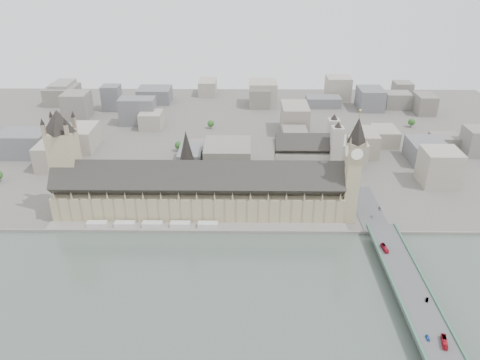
{
  "coord_description": "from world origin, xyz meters",
  "views": [
    {
      "loc": [
        42.85,
        -363.46,
        228.2
      ],
      "look_at": [
        38.26,
        44.26,
        23.22
      ],
      "focal_mm": 35.0,
      "sensor_mm": 36.0,
      "label": 1
    }
  ],
  "objects_px": {
    "palace_of_westminster": "(199,192)",
    "red_bus_south": "(444,342)",
    "westminster_abbey": "(308,158)",
    "car_blue": "(428,338)",
    "red_bus_north": "(385,248)",
    "elizabeth_tower": "(354,164)",
    "victoria_tower": "(65,157)",
    "car_approach": "(380,209)",
    "car_silver": "(427,300)",
    "westminster_bridge": "(405,283)"
  },
  "relations": [
    {
      "from": "westminster_abbey",
      "to": "car_blue",
      "type": "height_order",
      "value": "westminster_abbey"
    },
    {
      "from": "westminster_bridge",
      "to": "car_approach",
      "type": "relative_size",
      "value": 60.98
    },
    {
      "from": "car_silver",
      "to": "car_approach",
      "type": "relative_size",
      "value": 0.86
    },
    {
      "from": "westminster_abbey",
      "to": "red_bus_south",
      "type": "xyz_separation_m",
      "value": [
        54.32,
        -246.79,
        -13.16
      ]
    },
    {
      "from": "westminster_abbey",
      "to": "car_blue",
      "type": "bearing_deg",
      "value": -79.31
    },
    {
      "from": "palace_of_westminster",
      "to": "car_blue",
      "type": "distance_m",
      "value": 229.7
    },
    {
      "from": "westminster_bridge",
      "to": "car_blue",
      "type": "xyz_separation_m",
      "value": [
        -5.24,
        -60.29,
        5.95
      ]
    },
    {
      "from": "victoria_tower",
      "to": "elizabeth_tower",
      "type": "bearing_deg",
      "value": -3.96
    },
    {
      "from": "car_silver",
      "to": "car_approach",
      "type": "bearing_deg",
      "value": 114.99
    },
    {
      "from": "elizabeth_tower",
      "to": "red_bus_south",
      "type": "relative_size",
      "value": 8.94
    },
    {
      "from": "westminster_abbey",
      "to": "car_approach",
      "type": "bearing_deg",
      "value": -55.89
    },
    {
      "from": "palace_of_westminster",
      "to": "red_bus_south",
      "type": "bearing_deg",
      "value": -46.06
    },
    {
      "from": "elizabeth_tower",
      "to": "westminster_abbey",
      "type": "distance_m",
      "value": 96.91
    },
    {
      "from": "car_approach",
      "to": "car_silver",
      "type": "bearing_deg",
      "value": -82.69
    },
    {
      "from": "red_bus_north",
      "to": "car_approach",
      "type": "xyz_separation_m",
      "value": [
        12.56,
        64.24,
        -0.86
      ]
    },
    {
      "from": "westminster_bridge",
      "to": "car_blue",
      "type": "relative_size",
      "value": 67.23
    },
    {
      "from": "westminster_abbey",
      "to": "car_approach",
      "type": "distance_m",
      "value": 102.11
    },
    {
      "from": "elizabeth_tower",
      "to": "red_bus_south",
      "type": "height_order",
      "value": "elizabeth_tower"
    },
    {
      "from": "elizabeth_tower",
      "to": "car_silver",
      "type": "relative_size",
      "value": 23.34
    },
    {
      "from": "palace_of_westminster",
      "to": "elizabeth_tower",
      "type": "height_order",
      "value": "elizabeth_tower"
    },
    {
      "from": "westminster_bridge",
      "to": "red_bus_north",
      "type": "xyz_separation_m",
      "value": [
        -6.93,
        34.53,
        6.76
      ]
    },
    {
      "from": "victoria_tower",
      "to": "palace_of_westminster",
      "type": "bearing_deg",
      "value": -2.96
    },
    {
      "from": "palace_of_westminster",
      "to": "westminster_bridge",
      "type": "relative_size",
      "value": 0.82
    },
    {
      "from": "red_bus_south",
      "to": "car_blue",
      "type": "distance_m",
      "value": 9.43
    },
    {
      "from": "palace_of_westminster",
      "to": "red_bus_north",
      "type": "bearing_deg",
      "value": -25.11
    },
    {
      "from": "red_bus_south",
      "to": "car_silver",
      "type": "xyz_separation_m",
      "value": [
        3.12,
        38.96,
        -0.92
      ]
    },
    {
      "from": "red_bus_south",
      "to": "car_blue",
      "type": "bearing_deg",
      "value": 168.56
    },
    {
      "from": "westminster_abbey",
      "to": "car_silver",
      "type": "height_order",
      "value": "westminster_abbey"
    },
    {
      "from": "westminster_bridge",
      "to": "red_bus_north",
      "type": "distance_m",
      "value": 35.86
    },
    {
      "from": "car_blue",
      "to": "car_approach",
      "type": "relative_size",
      "value": 0.91
    },
    {
      "from": "car_silver",
      "to": "westminster_bridge",
      "type": "bearing_deg",
      "value": 128.77
    },
    {
      "from": "palace_of_westminster",
      "to": "car_approach",
      "type": "xyz_separation_m",
      "value": [
        167.64,
        -8.44,
        -11.68
      ]
    },
    {
      "from": "car_approach",
      "to": "victoria_tower",
      "type": "bearing_deg",
      "value": -175.94
    },
    {
      "from": "westminster_abbey",
      "to": "elizabeth_tower",
      "type": "bearing_deg",
      "value": -72.71
    },
    {
      "from": "elizabeth_tower",
      "to": "westminster_bridge",
      "type": "xyz_separation_m",
      "value": [
        24.0,
        -95.5,
        -52.96
      ]
    },
    {
      "from": "elizabeth_tower",
      "to": "red_bus_north",
      "type": "xyz_separation_m",
      "value": [
        17.07,
        -60.97,
        -46.2
      ]
    },
    {
      "from": "palace_of_westminster",
      "to": "red_bus_north",
      "type": "height_order",
      "value": "palace_of_westminster"
    },
    {
      "from": "victoria_tower",
      "to": "westminster_bridge",
      "type": "relative_size",
      "value": 0.31
    },
    {
      "from": "victoria_tower",
      "to": "westminster_abbey",
      "type": "bearing_deg",
      "value": 16.5
    },
    {
      "from": "red_bus_north",
      "to": "car_approach",
      "type": "bearing_deg",
      "value": 73.6
    },
    {
      "from": "red_bus_south",
      "to": "car_approach",
      "type": "xyz_separation_m",
      "value": [
        2.39,
        163.05,
        -0.9
      ]
    },
    {
      "from": "car_blue",
      "to": "red_bus_south",
      "type": "bearing_deg",
      "value": -21.53
    },
    {
      "from": "elizabeth_tower",
      "to": "car_blue",
      "type": "bearing_deg",
      "value": -83.13
    },
    {
      "from": "westminster_bridge",
      "to": "car_silver",
      "type": "bearing_deg",
      "value": -75.89
    },
    {
      "from": "red_bus_south",
      "to": "palace_of_westminster",
      "type": "bearing_deg",
      "value": 147.74
    },
    {
      "from": "car_silver",
      "to": "red_bus_south",
      "type": "bearing_deg",
      "value": -69.93
    },
    {
      "from": "elizabeth_tower",
      "to": "car_approach",
      "type": "bearing_deg",
      "value": 6.29
    },
    {
      "from": "victoria_tower",
      "to": "car_approach",
      "type": "height_order",
      "value": "victoria_tower"
    },
    {
      "from": "palace_of_westminster",
      "to": "elizabeth_tower",
      "type": "relative_size",
      "value": 2.47
    },
    {
      "from": "victoria_tower",
      "to": "car_approach",
      "type": "distance_m",
      "value": 293.36
    }
  ]
}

